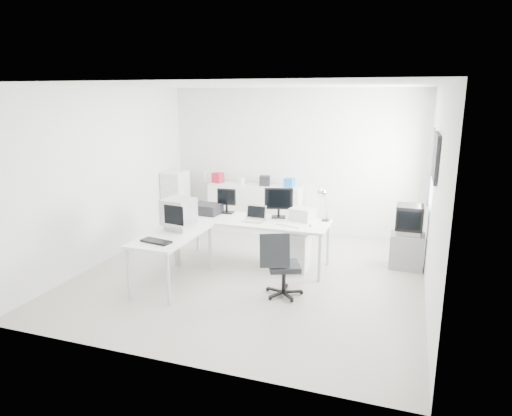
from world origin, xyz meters
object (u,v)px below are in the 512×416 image
(laptop, at_px, (254,215))
(sideboard, at_px, (255,208))
(crt_monitor, at_px, (179,214))
(tv_cabinet, at_px, (407,251))
(main_desk, at_px, (253,242))
(crt_tv, at_px, (409,220))
(lcd_monitor_small, at_px, (227,201))
(office_chair, at_px, (284,263))
(side_desk, at_px, (172,259))
(laser_printer, at_px, (302,214))
(filing_cabinet, at_px, (176,200))
(inkjet_printer, at_px, (206,209))
(lcd_monitor_large, at_px, (279,203))
(drawer_pedestal, at_px, (296,250))

(laptop, height_order, sideboard, laptop)
(laptop, xyz_separation_m, sideboard, (-0.64, 1.92, -0.38))
(crt_monitor, relative_size, tv_cabinet, 0.82)
(main_desk, xyz_separation_m, crt_tv, (2.35, 0.65, 0.41))
(lcd_monitor_small, distance_m, office_chair, 1.87)
(main_desk, bearing_deg, tv_cabinet, 15.44)
(lcd_monitor_small, bearing_deg, tv_cabinet, 5.79)
(side_desk, distance_m, laser_printer, 2.13)
(filing_cabinet, bearing_deg, inkjet_printer, -45.71)
(side_desk, height_order, filing_cabinet, filing_cabinet)
(lcd_monitor_small, relative_size, filing_cabinet, 0.34)
(laser_printer, distance_m, sideboard, 2.12)
(lcd_monitor_large, bearing_deg, lcd_monitor_small, 165.00)
(filing_cabinet, bearing_deg, crt_tv, -9.94)
(crt_monitor, bearing_deg, office_chair, 4.16)
(inkjet_printer, height_order, laser_printer, laser_printer)
(side_desk, bearing_deg, crt_tv, 28.68)
(lcd_monitor_small, xyz_separation_m, crt_monitor, (-0.30, -1.10, 0.03))
(side_desk, xyz_separation_m, crt_tv, (3.20, 1.75, 0.41))
(lcd_monitor_small, xyz_separation_m, laptop, (0.60, -0.35, -0.10))
(lcd_monitor_large, distance_m, filing_cabinet, 2.80)
(lcd_monitor_large, bearing_deg, laptop, -145.61)
(drawer_pedestal, xyz_separation_m, lcd_monitor_large, (-0.35, 0.20, 0.69))
(lcd_monitor_large, height_order, crt_monitor, lcd_monitor_large)
(drawer_pedestal, bearing_deg, laser_printer, 73.61)
(main_desk, height_order, crt_tv, crt_tv)
(side_desk, distance_m, office_chair, 1.64)
(inkjet_printer, relative_size, lcd_monitor_large, 0.98)
(inkjet_printer, distance_m, tv_cabinet, 3.29)
(inkjet_printer, bearing_deg, lcd_monitor_small, 31.76)
(sideboard, bearing_deg, laptop, -71.69)
(tv_cabinet, xyz_separation_m, filing_cabinet, (-4.50, 0.79, 0.31))
(tv_cabinet, distance_m, crt_tv, 0.50)
(sideboard, bearing_deg, side_desk, -95.15)
(inkjet_printer, distance_m, office_chair, 1.99)
(lcd_monitor_small, height_order, office_chair, lcd_monitor_small)
(crt_tv, bearing_deg, drawer_pedestal, -160.03)
(crt_monitor, bearing_deg, main_desk, 53.49)
(crt_monitor, height_order, filing_cabinet, crt_monitor)
(inkjet_printer, bearing_deg, main_desk, -1.51)
(crt_tv, bearing_deg, lcd_monitor_small, -172.17)
(main_desk, distance_m, inkjet_printer, 0.97)
(drawer_pedestal, distance_m, crt_monitor, 1.92)
(laptop, bearing_deg, crt_tv, 19.09)
(crt_monitor, relative_size, office_chair, 0.49)
(crt_monitor, xyz_separation_m, filing_cabinet, (-1.30, 2.29, -0.39))
(lcd_monitor_small, distance_m, laser_printer, 1.30)
(drawer_pedestal, bearing_deg, tv_cabinet, 19.97)
(drawer_pedestal, bearing_deg, crt_tv, 19.97)
(tv_cabinet, relative_size, filing_cabinet, 0.47)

